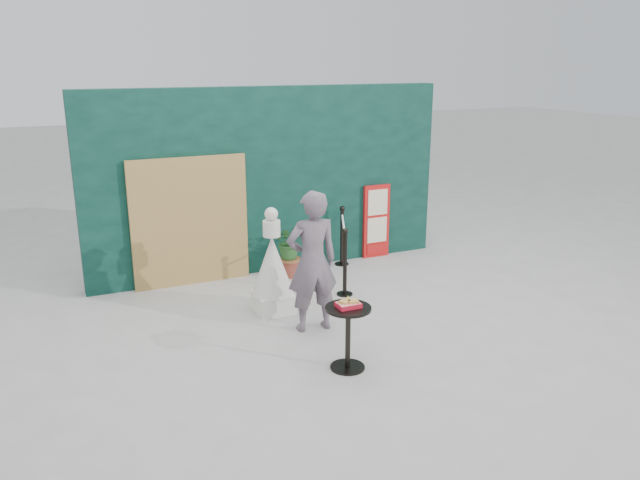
{
  "coord_description": "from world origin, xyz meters",
  "views": [
    {
      "loc": [
        -3.45,
        -6.32,
        3.41
      ],
      "look_at": [
        0.0,
        1.2,
        1.0
      ],
      "focal_mm": 35.0,
      "sensor_mm": 36.0,
      "label": 1
    }
  ],
  "objects": [
    {
      "name": "ground",
      "position": [
        0.0,
        0.0,
        0.0
      ],
      "size": [
        60.0,
        60.0,
        0.0
      ],
      "primitive_type": "plane",
      "color": "#ADAAA5",
      "rests_on": "ground"
    },
    {
      "name": "menu_board",
      "position": [
        1.9,
        2.95,
        0.65
      ],
      "size": [
        0.5,
        0.07,
        1.3
      ],
      "color": "red",
      "rests_on": "ground"
    },
    {
      "name": "statue",
      "position": [
        -0.66,
        1.34,
        0.61
      ],
      "size": [
        0.58,
        0.58,
        1.5
      ],
      "color": "white",
      "rests_on": "ground"
    },
    {
      "name": "back_wall",
      "position": [
        0.0,
        3.15,
        1.5
      ],
      "size": [
        6.0,
        0.3,
        3.0
      ],
      "primitive_type": "cube",
      "color": "black",
      "rests_on": "ground"
    },
    {
      "name": "bamboo_fence",
      "position": [
        -1.4,
        2.94,
        1.0
      ],
      "size": [
        1.8,
        0.08,
        2.0
      ],
      "primitive_type": "cube",
      "color": "tan",
      "rests_on": "ground"
    },
    {
      "name": "planter",
      "position": [
        0.11,
        2.62,
        0.51
      ],
      "size": [
        0.51,
        0.44,
        0.87
      ],
      "color": "brown",
      "rests_on": "ground"
    },
    {
      "name": "woman",
      "position": [
        -0.39,
        0.58,
        0.93
      ],
      "size": [
        0.7,
        0.49,
        1.85
      ],
      "primitive_type": "imported",
      "rotation": [
        0.0,
        0.0,
        3.07
      ],
      "color": "slate",
      "rests_on": "ground"
    },
    {
      "name": "cafe_table",
      "position": [
        -0.47,
        -0.58,
        0.5
      ],
      "size": [
        0.52,
        0.52,
        0.75
      ],
      "color": "black",
      "rests_on": "ground"
    },
    {
      "name": "food_basket",
      "position": [
        -0.47,
        -0.58,
        0.79
      ],
      "size": [
        0.26,
        0.19,
        0.11
      ],
      "color": "red",
      "rests_on": "cafe_table"
    },
    {
      "name": "stanchion_barrier",
      "position": [
        0.84,
        2.15,
        0.49
      ],
      "size": [
        0.84,
        1.54,
        1.03
      ],
      "color": "black",
      "rests_on": "ground"
    }
  ]
}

